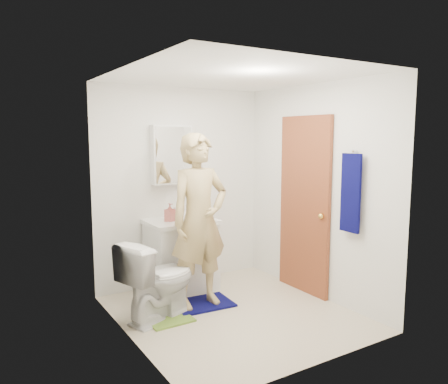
{
  "coord_description": "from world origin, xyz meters",
  "views": [
    {
      "loc": [
        -2.35,
        -3.61,
        1.83
      ],
      "look_at": [
        0.03,
        0.25,
        1.24
      ],
      "focal_mm": 35.0,
      "sensor_mm": 36.0,
      "label": 1
    }
  ],
  "objects_px": {
    "vanity_cabinet": "(181,257)",
    "toilet": "(159,279)",
    "toothbrush_cup": "(201,212)",
    "medicine_cabinet": "(172,155)",
    "soap_dispenser": "(170,212)",
    "man": "(199,221)",
    "towel": "(351,193)"
  },
  "relations": [
    {
      "from": "soap_dispenser",
      "to": "man",
      "type": "bearing_deg",
      "value": -79.49
    },
    {
      "from": "soap_dispenser",
      "to": "man",
      "type": "relative_size",
      "value": 0.11
    },
    {
      "from": "toilet",
      "to": "toothbrush_cup",
      "type": "distance_m",
      "value": 1.19
    },
    {
      "from": "vanity_cabinet",
      "to": "soap_dispenser",
      "type": "xyz_separation_m",
      "value": [
        -0.15,
        -0.03,
        0.55
      ]
    },
    {
      "from": "toilet",
      "to": "man",
      "type": "height_order",
      "value": "man"
    },
    {
      "from": "vanity_cabinet",
      "to": "towel",
      "type": "xyz_separation_m",
      "value": [
        1.18,
        -1.48,
        0.85
      ]
    },
    {
      "from": "vanity_cabinet",
      "to": "medicine_cabinet",
      "type": "xyz_separation_m",
      "value": [
        0.0,
        0.22,
        1.2
      ]
    },
    {
      "from": "medicine_cabinet",
      "to": "towel",
      "type": "distance_m",
      "value": 2.11
    },
    {
      "from": "medicine_cabinet",
      "to": "vanity_cabinet",
      "type": "bearing_deg",
      "value": -90.0
    },
    {
      "from": "toothbrush_cup",
      "to": "medicine_cabinet",
      "type": "bearing_deg",
      "value": 151.78
    },
    {
      "from": "vanity_cabinet",
      "to": "towel",
      "type": "height_order",
      "value": "towel"
    },
    {
      "from": "towel",
      "to": "toothbrush_cup",
      "type": "height_order",
      "value": "towel"
    },
    {
      "from": "medicine_cabinet",
      "to": "toothbrush_cup",
      "type": "relative_size",
      "value": 5.23
    },
    {
      "from": "medicine_cabinet",
      "to": "soap_dispenser",
      "type": "height_order",
      "value": "medicine_cabinet"
    },
    {
      "from": "vanity_cabinet",
      "to": "man",
      "type": "xyz_separation_m",
      "value": [
        -0.05,
        -0.55,
        0.54
      ]
    },
    {
      "from": "toilet",
      "to": "soap_dispenser",
      "type": "relative_size",
      "value": 3.88
    },
    {
      "from": "toothbrush_cup",
      "to": "man",
      "type": "height_order",
      "value": "man"
    },
    {
      "from": "towel",
      "to": "man",
      "type": "bearing_deg",
      "value": 142.91
    },
    {
      "from": "vanity_cabinet",
      "to": "man",
      "type": "bearing_deg",
      "value": -95.58
    },
    {
      "from": "soap_dispenser",
      "to": "toothbrush_cup",
      "type": "distance_m",
      "value": 0.46
    },
    {
      "from": "towel",
      "to": "toilet",
      "type": "xyz_separation_m",
      "value": [
        -1.73,
        0.87,
        -0.84
      ]
    },
    {
      "from": "soap_dispenser",
      "to": "toothbrush_cup",
      "type": "relative_size",
      "value": 1.56
    },
    {
      "from": "soap_dispenser",
      "to": "man",
      "type": "xyz_separation_m",
      "value": [
        0.1,
        -0.52,
        -0.02
      ]
    },
    {
      "from": "medicine_cabinet",
      "to": "man",
      "type": "distance_m",
      "value": 1.02
    },
    {
      "from": "vanity_cabinet",
      "to": "toilet",
      "type": "xyz_separation_m",
      "value": [
        -0.55,
        -0.62,
        0.01
      ]
    },
    {
      "from": "medicine_cabinet",
      "to": "man",
      "type": "xyz_separation_m",
      "value": [
        -0.05,
        -0.78,
        -0.66
      ]
    },
    {
      "from": "vanity_cabinet",
      "to": "soap_dispenser",
      "type": "relative_size",
      "value": 3.83
    },
    {
      "from": "towel",
      "to": "soap_dispenser",
      "type": "height_order",
      "value": "towel"
    },
    {
      "from": "towel",
      "to": "man",
      "type": "relative_size",
      "value": 0.44
    },
    {
      "from": "towel",
      "to": "man",
      "type": "distance_m",
      "value": 1.58
    },
    {
      "from": "vanity_cabinet",
      "to": "toilet",
      "type": "bearing_deg",
      "value": -131.72
    },
    {
      "from": "man",
      "to": "toilet",
      "type": "bearing_deg",
      "value": -176.03
    }
  ]
}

